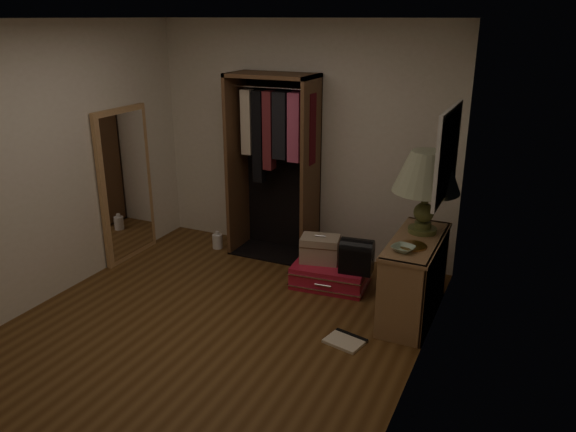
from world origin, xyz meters
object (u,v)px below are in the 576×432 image
(table_lamp, at_px, (427,174))
(white_jug, at_px, (217,241))
(floor_mirror, at_px, (126,185))
(open_wardrobe, at_px, (276,150))
(train_case, at_px, (320,249))
(console_bookshelf, at_px, (415,274))
(black_bag, at_px, (357,255))
(pink_suitcase, at_px, (331,274))

(table_lamp, distance_m, white_jug, 2.78)
(floor_mirror, relative_size, white_jug, 8.09)
(open_wardrobe, xyz_separation_m, train_case, (0.73, -0.49, -0.86))
(train_case, bearing_deg, console_bookshelf, -25.38)
(floor_mirror, height_order, train_case, floor_mirror)
(floor_mirror, bearing_deg, black_bag, 4.23)
(console_bookshelf, distance_m, pink_suitcase, 0.96)
(table_lamp, bearing_deg, black_bag, -179.68)
(open_wardrobe, height_order, black_bag, open_wardrobe)
(console_bookshelf, bearing_deg, table_lamp, 88.18)
(white_jug, bearing_deg, black_bag, -12.32)
(open_wardrobe, xyz_separation_m, black_bag, (1.15, -0.58, -0.81))
(table_lamp, relative_size, white_jug, 3.82)
(open_wardrobe, relative_size, pink_suitcase, 2.56)
(open_wardrobe, bearing_deg, console_bookshelf, -22.62)
(console_bookshelf, distance_m, black_bag, 0.63)
(train_case, xyz_separation_m, black_bag, (0.42, -0.09, 0.04))
(black_bag, bearing_deg, train_case, 162.08)
(open_wardrobe, bearing_deg, train_case, -33.97)
(open_wardrobe, xyz_separation_m, white_jug, (-0.71, -0.17, -1.13))
(console_bookshelf, distance_m, train_case, 1.05)
(floor_mirror, xyz_separation_m, white_jug, (0.78, 0.60, -0.76))
(pink_suitcase, bearing_deg, console_bookshelf, -18.50)
(black_bag, distance_m, table_lamp, 1.08)
(open_wardrobe, height_order, white_jug, open_wardrobe)
(floor_mirror, height_order, white_jug, floor_mirror)
(train_case, height_order, white_jug, train_case)
(floor_mirror, distance_m, white_jug, 1.24)
(floor_mirror, relative_size, black_bag, 4.88)
(open_wardrobe, bearing_deg, pink_suitcase, -30.82)
(train_case, bearing_deg, white_jug, 155.24)
(white_jug, bearing_deg, floor_mirror, -142.26)
(pink_suitcase, height_order, black_bag, black_bag)
(train_case, bearing_deg, black_bag, -23.84)
(console_bookshelf, height_order, open_wardrobe, open_wardrobe)
(train_case, bearing_deg, table_lamp, -16.83)
(floor_mirror, xyz_separation_m, pink_suitcase, (2.34, 0.26, -0.73))
(table_lamp, xyz_separation_m, white_jug, (-2.47, 0.40, -1.21))
(black_bag, bearing_deg, white_jug, 161.37)
(train_case, relative_size, white_jug, 2.11)
(open_wardrobe, xyz_separation_m, pink_suitcase, (0.86, -0.51, -1.11))
(console_bookshelf, relative_size, train_case, 2.53)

